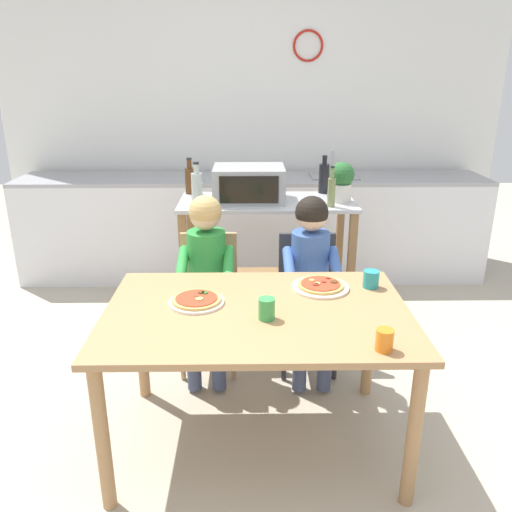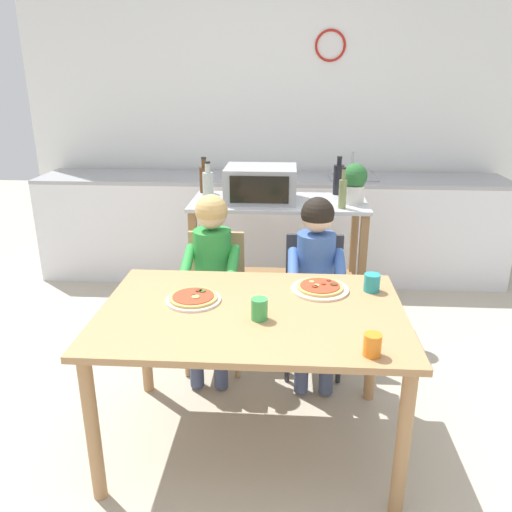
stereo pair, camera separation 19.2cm
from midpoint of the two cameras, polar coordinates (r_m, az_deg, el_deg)
ground_plane at (r=3.58m, az=-1.74°, el=-9.15°), size 10.44×10.44×0.00m
back_wall_tiled at (r=4.78m, az=-1.64°, el=15.17°), size 4.43×0.14×2.70m
kitchen_counter at (r=4.54m, az=-1.59°, el=3.28°), size 3.99×0.60×1.09m
kitchen_island_cart at (r=3.57m, az=-0.34°, el=1.49°), size 1.18×0.55×0.91m
toaster_oven at (r=3.46m, az=-2.40°, el=8.01°), size 0.47×0.38×0.23m
bottle_slim_sauce at (r=3.32m, az=6.75°, el=7.19°), size 0.05×0.05×0.26m
bottle_tall_green_wine at (r=3.72m, az=-8.86°, el=8.42°), size 0.07×0.07×0.25m
bottle_squat_spirits at (r=3.71m, az=6.08°, el=8.67°), size 0.07×0.07×0.27m
bottle_clear_vinegar at (r=3.35m, az=-8.24°, el=7.46°), size 0.07×0.07×0.28m
potted_herb_plant at (r=3.46m, az=7.91°, el=8.29°), size 0.17×0.17×0.27m
dining_table at (r=2.36m, az=-2.24°, el=-7.99°), size 1.38×0.92×0.72m
dining_chair_left at (r=3.13m, az=-7.03°, el=-3.93°), size 0.36×0.36×0.81m
dining_chair_right at (r=3.11m, az=3.99°, el=-4.01°), size 0.36×0.36×0.81m
child_in_green_shirt at (r=2.95m, az=-7.42°, el=-1.26°), size 0.32×0.42×1.07m
child_in_blue_striped_shirt at (r=2.92m, az=4.27°, el=-1.32°), size 0.32×0.42×1.07m
pizza_plate_white at (r=2.41m, az=-8.91°, el=-4.96°), size 0.26×0.26×0.03m
pizza_plate_cream at (r=2.55m, az=5.04°, el=-3.38°), size 0.28×0.28×0.03m
drinking_cup_teal at (r=2.58m, az=10.61°, el=-2.57°), size 0.08×0.08×0.09m
drinking_cup_orange at (r=2.02m, az=11.45°, el=-9.19°), size 0.07×0.07×0.09m
drinking_cup_green at (r=2.22m, az=-1.30°, el=-5.93°), size 0.07×0.07×0.10m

